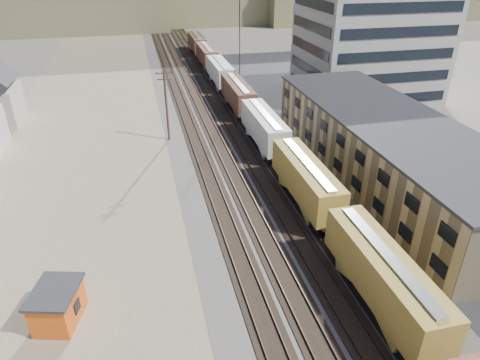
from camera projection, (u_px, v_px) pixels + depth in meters
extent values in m
cube|color=#4C4742|center=(218.00, 116.00, 68.70)|extent=(18.00, 200.00, 0.06)
cube|color=#7B6F55|center=(83.00, 154.00, 56.03)|extent=(24.00, 180.00, 0.03)
cube|color=#232326|center=(391.00, 139.00, 60.39)|extent=(26.00, 120.00, 0.04)
cube|color=black|center=(187.00, 118.00, 67.64)|extent=(2.60, 200.00, 0.08)
cube|color=#38281E|center=(182.00, 118.00, 67.44)|extent=(0.08, 200.00, 0.16)
cube|color=#38281E|center=(191.00, 117.00, 67.73)|extent=(0.08, 200.00, 0.16)
cube|color=black|center=(206.00, 117.00, 68.26)|extent=(2.60, 200.00, 0.08)
cube|color=#38281E|center=(201.00, 116.00, 68.05)|extent=(0.08, 200.00, 0.16)
cube|color=#38281E|center=(210.00, 116.00, 68.35)|extent=(0.08, 200.00, 0.16)
cube|color=black|center=(224.00, 115.00, 68.88)|extent=(2.60, 200.00, 0.08)
cube|color=#38281E|center=(220.00, 115.00, 68.67)|extent=(0.08, 200.00, 0.16)
cube|color=#38281E|center=(228.00, 114.00, 68.97)|extent=(0.08, 200.00, 0.16)
cube|color=black|center=(241.00, 114.00, 69.45)|extent=(2.60, 200.00, 0.08)
cube|color=#38281E|center=(237.00, 113.00, 69.25)|extent=(0.08, 200.00, 0.16)
cube|color=#38281E|center=(245.00, 113.00, 69.54)|extent=(0.08, 200.00, 0.16)
cube|color=black|center=(419.00, 351.00, 27.48)|extent=(2.20, 2.20, 0.90)
cube|color=black|center=(348.00, 255.00, 36.17)|extent=(2.20, 2.20, 0.90)
cube|color=olive|center=(383.00, 274.00, 30.81)|extent=(3.00, 13.34, 3.40)
cube|color=#B7B7B2|center=(387.00, 255.00, 29.97)|extent=(0.90, 12.32, 0.16)
cube|color=black|center=(324.00, 223.00, 40.50)|extent=(2.20, 2.20, 0.90)
cube|color=black|center=(288.00, 175.00, 49.19)|extent=(2.20, 2.20, 0.90)
cube|color=olive|center=(306.00, 178.00, 43.83)|extent=(3.00, 13.34, 3.40)
cube|color=#B7B7B2|center=(307.00, 163.00, 42.98)|extent=(0.90, 12.32, 0.16)
cube|color=black|center=(275.00, 156.00, 53.51)|extent=(2.20, 2.20, 0.90)
cube|color=black|center=(254.00, 128.00, 62.21)|extent=(2.20, 2.20, 0.90)
cube|color=silver|center=(264.00, 126.00, 56.84)|extent=(3.00, 13.34, 3.40)
cube|color=#B7B7B2|center=(265.00, 113.00, 56.00)|extent=(0.90, 12.33, 0.16)
cube|color=black|center=(245.00, 116.00, 66.53)|extent=(2.20, 2.20, 0.90)
cube|color=black|center=(231.00, 97.00, 75.22)|extent=(2.20, 2.20, 0.90)
cube|color=#432C1D|center=(238.00, 93.00, 69.86)|extent=(3.00, 13.34, 3.40)
cube|color=#B7B7B2|center=(238.00, 83.00, 69.02)|extent=(0.90, 12.33, 0.16)
cube|color=black|center=(226.00, 89.00, 79.55)|extent=(2.20, 2.20, 0.90)
cube|color=black|center=(215.00, 75.00, 88.24)|extent=(2.20, 2.20, 0.90)
cube|color=silver|center=(220.00, 71.00, 82.88)|extent=(3.00, 13.34, 3.40)
cube|color=#B7B7B2|center=(220.00, 62.00, 82.03)|extent=(0.90, 12.32, 0.16)
cube|color=black|center=(211.00, 70.00, 92.57)|extent=(2.20, 2.20, 0.90)
cube|color=black|center=(204.00, 59.00, 101.26)|extent=(2.20, 2.20, 0.90)
cube|color=#432C1D|center=(207.00, 55.00, 95.89)|extent=(3.00, 13.34, 3.40)
cube|color=#B7B7B2|center=(207.00, 46.00, 95.05)|extent=(0.90, 12.32, 0.16)
cube|color=black|center=(200.00, 55.00, 105.58)|extent=(2.20, 2.20, 0.90)
cube|color=black|center=(195.00, 47.00, 114.28)|extent=(2.20, 2.20, 0.90)
cube|color=#432C1D|center=(197.00, 42.00, 108.91)|extent=(3.00, 13.34, 3.40)
cube|color=#B7B7B2|center=(197.00, 35.00, 108.07)|extent=(0.90, 12.32, 0.16)
cube|color=tan|center=(388.00, 149.00, 48.74)|extent=(12.00, 40.00, 7.00)
cube|color=#2D2D30|center=(393.00, 119.00, 47.03)|extent=(12.40, 40.40, 0.30)
cube|color=black|center=(337.00, 165.00, 48.11)|extent=(0.12, 36.00, 1.20)
cube|color=black|center=(340.00, 140.00, 46.69)|extent=(0.12, 36.00, 1.20)
cube|color=#9E998E|center=(369.00, 45.00, 74.50)|extent=(22.00, 18.00, 18.00)
cube|color=black|center=(309.00, 48.00, 72.23)|extent=(0.12, 16.00, 16.00)
cube|color=black|center=(397.00, 56.00, 66.75)|extent=(20.00, 0.12, 16.00)
cylinder|color=#382619|center=(166.00, 106.00, 57.75)|extent=(0.32, 0.32, 10.00)
cube|color=#382619|center=(164.00, 73.00, 55.67)|extent=(2.20, 0.14, 0.14)
cube|color=#382619|center=(164.00, 79.00, 56.05)|extent=(1.90, 0.14, 0.14)
cylinder|color=black|center=(168.00, 72.00, 55.72)|extent=(0.08, 0.08, 0.22)
cylinder|color=black|center=(240.00, 45.00, 74.26)|extent=(0.16, 0.16, 18.00)
cube|color=#E65915|center=(58.00, 307.00, 30.13)|extent=(3.51, 4.13, 2.67)
cube|color=#2D2D30|center=(54.00, 292.00, 29.45)|extent=(3.95, 4.57, 0.22)
cube|color=black|center=(77.00, 306.00, 30.05)|extent=(0.32, 0.88, 0.89)
imported|color=navy|center=(362.00, 96.00, 75.83)|extent=(5.30, 5.19, 1.41)
imported|color=white|center=(352.00, 88.00, 80.28)|extent=(1.59, 3.92, 1.34)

